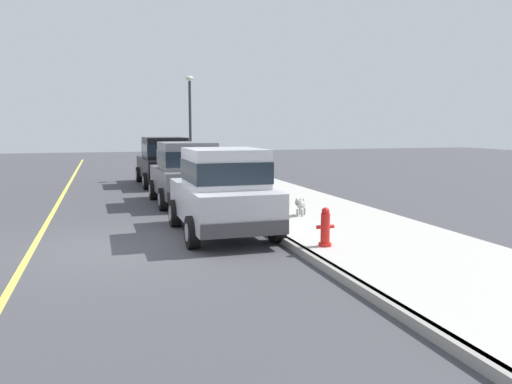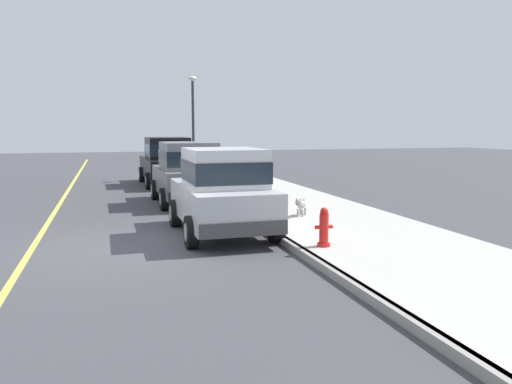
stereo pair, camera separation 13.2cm
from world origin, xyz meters
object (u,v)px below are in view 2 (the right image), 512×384
Objects in this scene: car_grey_hatchback at (188,172)px; street_lamp at (193,114)px; car_black_sedan at (167,161)px; car_silver_hatchback at (222,190)px; dog_grey at (301,205)px; fire_hydrant at (324,228)px.

car_grey_hatchback is 7.74m from street_lamp.
car_black_sedan is (-0.02, 5.43, 0.01)m from car_grey_hatchback.
car_silver_hatchback and car_grey_hatchback have the same top height.
street_lamp is at bearing 79.45° from car_grey_hatchback.
car_black_sedan reaches higher than dog_grey.
car_grey_hatchback is 4.41m from dog_grey.
street_lamp is (1.37, 7.37, 1.93)m from car_grey_hatchback.
car_black_sedan reaches higher than car_grey_hatchback.
car_silver_hatchback is at bearing -155.89° from dog_grey.
dog_grey is at bearing -85.62° from street_lamp.
street_lamp is at bearing 83.71° from car_silver_hatchback.
fire_hydrant is 14.47m from street_lamp.
car_silver_hatchback reaches higher than dog_grey.
car_black_sedan is 1.05× the size of street_lamp.
car_grey_hatchback is at bearing 90.44° from car_silver_hatchback.
car_black_sedan is 3.06m from street_lamp.
car_silver_hatchback is 4.74m from car_grey_hatchback.
car_grey_hatchback is 5.94× the size of dog_grey.
car_silver_hatchback is 0.82× the size of car_black_sedan.
car_silver_hatchback is at bearing -89.56° from car_grey_hatchback.
dog_grey is (2.19, 0.98, -0.55)m from car_silver_hatchback.
car_grey_hatchback is at bearing -89.84° from car_black_sedan.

